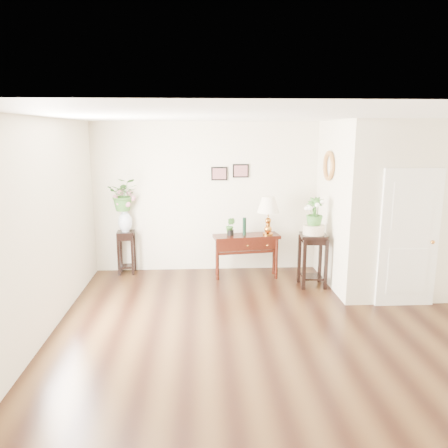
{
  "coord_description": "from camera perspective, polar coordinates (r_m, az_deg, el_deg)",
  "views": [
    {
      "loc": [
        -1.01,
        -5.39,
        2.61
      ],
      "look_at": [
        -0.64,
        1.3,
        1.19
      ],
      "focal_mm": 35.0,
      "sensor_mm": 36.0,
      "label": 1
    }
  ],
  "objects": [
    {
      "name": "porcelain_vase",
      "position": [
        8.23,
        -12.8,
        0.57
      ],
      "size": [
        0.25,
        0.25,
        0.44
      ],
      "primitive_type": null,
      "rotation": [
        0.0,
        0.0,
        -0.0
      ],
      "color": "silver",
      "rests_on": "plant_stand_a"
    },
    {
      "name": "art_print_right",
      "position": [
        8.18,
        2.2,
        6.95
      ],
      "size": [
        0.3,
        0.02,
        0.25
      ],
      "primitive_type": "cube",
      "color": "black",
      "rests_on": "wall_back"
    },
    {
      "name": "wall_left",
      "position": [
        5.87,
        -22.91,
        -0.91
      ],
      "size": [
        0.02,
        5.5,
        2.8
      ],
      "primitive_type": "cube",
      "color": "beige",
      "rests_on": "ground"
    },
    {
      "name": "console_table",
      "position": [
        7.98,
        2.93,
        -4.19
      ],
      "size": [
        1.23,
        0.56,
        0.79
      ],
      "primitive_type": "cube",
      "rotation": [
        0.0,
        0.0,
        0.14
      ],
      "color": "black",
      "rests_on": "floor"
    },
    {
      "name": "floor",
      "position": [
        6.07,
        6.92,
        -13.62
      ],
      "size": [
        6.0,
        5.5,
        0.02
      ],
      "primitive_type": "cube",
      "color": "#462D16",
      "rests_on": "ground"
    },
    {
      "name": "table_lamp",
      "position": [
        7.86,
        5.79,
        1.09
      ],
      "size": [
        0.42,
        0.42,
        0.7
      ],
      "primitive_type": "cube",
      "rotation": [
        0.0,
        0.0,
        -0.06
      ],
      "color": "#AE6923",
      "rests_on": "console_table"
    },
    {
      "name": "potted_plant",
      "position": [
        7.82,
        0.85,
        -0.37
      ],
      "size": [
        0.21,
        0.19,
        0.31
      ],
      "primitive_type": "imported",
      "rotation": [
        0.0,
        0.0,
        -0.42
      ],
      "color": "#366F2A",
      "rests_on": "console_table"
    },
    {
      "name": "wall_back",
      "position": [
        8.29,
        3.89,
        3.51
      ],
      "size": [
        6.0,
        0.02,
        2.8
      ],
      "primitive_type": "cube",
      "color": "beige",
      "rests_on": "ground"
    },
    {
      "name": "ceiling",
      "position": [
        5.48,
        7.67,
        13.83
      ],
      "size": [
        6.0,
        5.5,
        0.02
      ],
      "primitive_type": "cube",
      "color": "white",
      "rests_on": "ground"
    },
    {
      "name": "partition",
      "position": [
        7.9,
        20.09,
        2.4
      ],
      "size": [
        1.8,
        1.95,
        2.8
      ],
      "primitive_type": "cube",
      "color": "beige",
      "rests_on": "floor"
    },
    {
      "name": "narcissus",
      "position": [
        7.46,
        11.73,
        1.48
      ],
      "size": [
        0.37,
        0.37,
        0.51
      ],
      "primitive_type": "imported",
      "rotation": [
        0.0,
        0.0,
        -0.41
      ],
      "color": "#366F2A",
      "rests_on": "ceramic_bowl"
    },
    {
      "name": "door",
      "position": [
        7.07,
        23.02,
        -1.77
      ],
      "size": [
        0.9,
        0.05,
        2.1
      ],
      "primitive_type": "cube",
      "color": "white",
      "rests_on": "floor"
    },
    {
      "name": "art_print_left",
      "position": [
        8.16,
        -0.62,
        6.59
      ],
      "size": [
        0.3,
        0.02,
        0.25
      ],
      "primitive_type": "cube",
      "color": "black",
      "rests_on": "wall_back"
    },
    {
      "name": "green_vase",
      "position": [
        7.84,
        2.69,
        -0.23
      ],
      "size": [
        0.07,
        0.07,
        0.32
      ],
      "primitive_type": "cylinder",
      "rotation": [
        0.0,
        0.0,
        -0.15
      ],
      "color": "black",
      "rests_on": "console_table"
    },
    {
      "name": "wall_ornament",
      "position": [
        7.62,
        13.5,
        7.4
      ],
      "size": [
        0.07,
        0.51,
        0.51
      ],
      "primitive_type": "torus",
      "rotation": [
        0.0,
        1.57,
        0.0
      ],
      "color": "#BD7339",
      "rests_on": "partition"
    },
    {
      "name": "ceramic_bowl",
      "position": [
        7.52,
        11.64,
        -0.72
      ],
      "size": [
        0.47,
        0.47,
        0.16
      ],
      "primitive_type": "cylinder",
      "rotation": [
        0.0,
        0.0,
        0.35
      ],
      "color": "beige",
      "rests_on": "plant_stand_b"
    },
    {
      "name": "lily_arrangement",
      "position": [
        8.15,
        -12.95,
        3.86
      ],
      "size": [
        0.55,
        0.48,
        0.6
      ],
      "primitive_type": "imported",
      "rotation": [
        0.0,
        0.0,
        0.01
      ],
      "color": "#366F2A",
      "rests_on": "porcelain_vase"
    },
    {
      "name": "wall_front",
      "position": [
        3.07,
        16.65,
        -11.78
      ],
      "size": [
        6.0,
        0.02,
        2.8
      ],
      "primitive_type": "cube",
      "color": "beige",
      "rests_on": "ground"
    },
    {
      "name": "plant_stand_b",
      "position": [
        7.65,
        11.47,
        -4.65
      ],
      "size": [
        0.47,
        0.47,
        0.91
      ],
      "primitive_type": "cube",
      "rotation": [
        0.0,
        0.0,
        -0.1
      ],
      "color": "black",
      "rests_on": "floor"
    },
    {
      "name": "plant_stand_a",
      "position": [
        8.37,
        -12.6,
        -3.64
      ],
      "size": [
        0.34,
        0.34,
        0.8
      ],
      "primitive_type": "cube",
      "rotation": [
        0.0,
        0.0,
        0.07
      ],
      "color": "black",
      "rests_on": "floor"
    }
  ]
}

